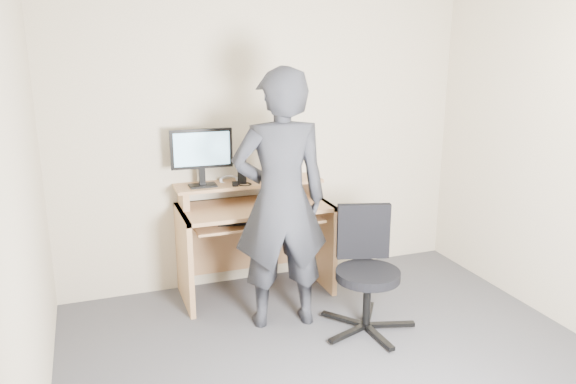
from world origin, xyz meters
TOP-DOWN VIEW (x-y plane):
  - ground at (0.00, 0.00)m, footprint 3.50×3.50m
  - back_wall at (0.00, 1.75)m, footprint 3.50×0.02m
  - desk at (-0.20, 1.53)m, footprint 1.20×0.60m
  - monitor at (-0.59, 1.57)m, footprint 0.48×0.13m
  - external_drive at (-0.26, 1.60)m, footprint 0.10×0.14m
  - travel_mug at (-0.00, 1.57)m, footprint 0.10×0.10m
  - smartphone at (-0.02, 1.56)m, footprint 0.07×0.13m
  - charger at (-0.34, 1.50)m, footprint 0.05×0.05m
  - headphones at (-0.35, 1.67)m, footprint 0.18×0.18m
  - keyboard at (-0.29, 1.36)m, footprint 0.49×0.27m
  - mouse at (0.05, 1.35)m, footprint 0.11×0.09m
  - office_chair at (0.38, 0.63)m, footprint 0.69×0.66m
  - person at (-0.17, 0.90)m, footprint 0.73×0.53m

SIDE VIEW (x-z plane):
  - ground at x=0.00m, z-range 0.00..0.00m
  - office_chair at x=0.38m, z-range 0.04..0.91m
  - desk at x=-0.20m, z-range 0.09..1.00m
  - keyboard at x=-0.29m, z-range 0.65..0.68m
  - mouse at x=0.05m, z-range 0.75..0.79m
  - smartphone at x=-0.02m, z-range 0.91..0.92m
  - headphones at x=-0.35m, z-range 0.89..0.95m
  - charger at x=-0.34m, z-range 0.91..0.94m
  - person at x=-0.17m, z-range 0.00..1.86m
  - travel_mug at x=0.00m, z-range 0.91..1.10m
  - external_drive at x=-0.26m, z-range 0.91..1.11m
  - monitor at x=-0.59m, z-range 0.96..1.41m
  - back_wall at x=0.00m, z-range 0.00..2.50m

